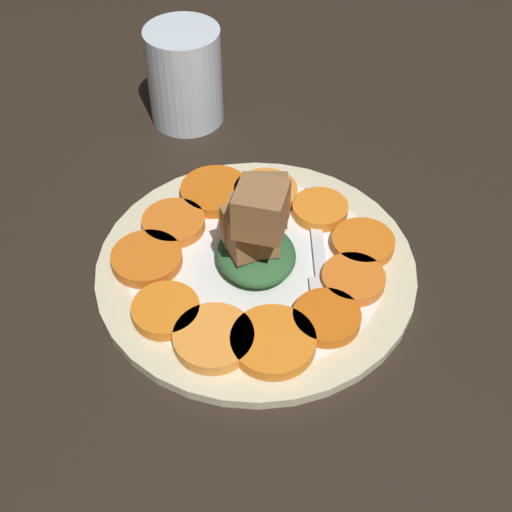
{
  "coord_description": "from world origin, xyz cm",
  "views": [
    {
      "loc": [
        -43.61,
        9.19,
        51.21
      ],
      "look_at": [
        0.0,
        0.0,
        4.1
      ],
      "focal_mm": 50.0,
      "sensor_mm": 36.0,
      "label": 1
    }
  ],
  "objects": [
    {
      "name": "center_pile",
      "position": [
        -0.22,
        0.15,
        7.39
      ],
      "size": [
        8.72,
        7.23,
        10.6
      ],
      "color": "#2D6033",
      "rests_on": "plate"
    },
    {
      "name": "fork",
      "position": [
        -0.7,
        -5.85,
        3.3
      ],
      "size": [
        18.73,
        5.19,
        0.4
      ],
      "rotation": [
        0.0,
        0.0,
        -0.19
      ],
      "color": "silver",
      "rests_on": "plate"
    },
    {
      "name": "carrot_slice_9",
      "position": [
        -7.87,
        -4.49,
        3.64
      ],
      "size": [
        5.84,
        5.84,
        1.08
      ],
      "primitive_type": "cylinder",
      "color": "#D55F13",
      "rests_on": "plate"
    },
    {
      "name": "carrot_slice_5",
      "position": [
        2.19,
        9.79,
        3.64
      ],
      "size": [
        6.54,
        6.54,
        1.08
      ],
      "primitive_type": "cylinder",
      "color": "orange",
      "rests_on": "plate"
    },
    {
      "name": "plate",
      "position": [
        0.0,
        0.0,
        2.52
      ],
      "size": [
        29.51,
        29.51,
        1.05
      ],
      "color": "beige",
      "rests_on": "table_slab"
    },
    {
      "name": "carrot_slice_2",
      "position": [
        8.85,
        -2.86,
        3.64
      ],
      "size": [
        6.41,
        6.41,
        1.08
      ],
      "primitive_type": "cylinder",
      "color": "orange",
      "rests_on": "plate"
    },
    {
      "name": "carrot_slice_1",
      "position": [
        5.33,
        -7.55,
        3.64
      ],
      "size": [
        5.47,
        5.47,
        1.08
      ],
      "primitive_type": "cylinder",
      "color": "orange",
      "rests_on": "plate"
    },
    {
      "name": "carrot_slice_10",
      "position": [
        -4.15,
        -8.0,
        3.64
      ],
      "size": [
        5.71,
        5.71,
        1.08
      ],
      "primitive_type": "cylinder",
      "color": "orange",
      "rests_on": "plate"
    },
    {
      "name": "carrot_slice_7",
      "position": [
        -8.0,
        5.28,
        3.64
      ],
      "size": [
        6.81,
        6.81,
        1.08
      ],
      "primitive_type": "cylinder",
      "color": "orange",
      "rests_on": "plate"
    },
    {
      "name": "water_glass",
      "position": [
        25.44,
        2.73,
        7.52
      ],
      "size": [
        8.3,
        8.3,
        11.05
      ],
      "color": "silver",
      "rests_on": "table_slab"
    },
    {
      "name": "carrot_slice_8",
      "position": [
        -9.38,
        0.53,
        3.64
      ],
      "size": [
        7.17,
        7.17,
        1.08
      ],
      "primitive_type": "cylinder",
      "color": "orange",
      "rests_on": "plate"
    },
    {
      "name": "carrot_slice_3",
      "position": [
        10.08,
        2.09,
        3.64
      ],
      "size": [
        6.96,
        6.96,
        1.08
      ],
      "primitive_type": "cylinder",
      "color": "#D66014",
      "rests_on": "plate"
    },
    {
      "name": "carrot_slice_0",
      "position": [
        0.45,
        -10.24,
        3.64
      ],
      "size": [
        5.91,
        5.91,
        1.08
      ],
      "primitive_type": "cylinder",
      "color": "orange",
      "rests_on": "plate"
    },
    {
      "name": "table_slab",
      "position": [
        0.0,
        0.0,
        1.0
      ],
      "size": [
        120.0,
        120.0,
        2.0
      ],
      "primitive_type": "cube",
      "color": "black",
      "rests_on": "ground"
    },
    {
      "name": "carrot_slice_6",
      "position": [
        -4.25,
        8.82,
        3.64
      ],
      "size": [
        5.9,
        5.9,
        1.08
      ],
      "primitive_type": "cylinder",
      "color": "orange",
      "rests_on": "plate"
    },
    {
      "name": "carrot_slice_4",
      "position": [
        6.37,
        6.76,
        3.64
      ],
      "size": [
        6.07,
        6.07,
        1.08
      ],
      "primitive_type": "cylinder",
      "color": "orange",
      "rests_on": "plate"
    }
  ]
}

